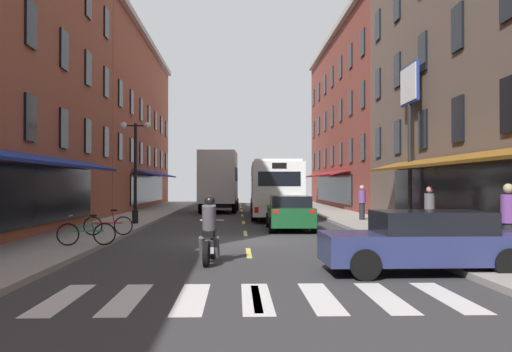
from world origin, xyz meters
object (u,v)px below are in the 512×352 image
object	(u,v)px
transit_bus	(274,189)
bicycle_near	(86,233)
billboard_sign	(410,106)
pedestrian_far	(430,210)
street_lamp_twin	(135,167)
sedan_far	(425,241)
pedestrian_near	(509,219)
bicycle_mid	(108,225)
motorcycle_rider	(210,234)
sedan_mid	(290,213)
sedan_near	(223,198)
box_truck	(219,182)
pedestrian_mid	(362,202)

from	to	relation	value
transit_bus	bicycle_near	distance (m)	17.98
billboard_sign	transit_bus	world-z (taller)	billboard_sign
pedestrian_far	street_lamp_twin	bearing A→B (deg)	-12.06
billboard_sign	sedan_far	xyz separation A→B (m)	(-3.27, -12.00, -4.59)
bicycle_near	pedestrian_near	size ratio (longest dim) A/B	0.94
transit_bus	bicycle_near	xyz separation A→B (m)	(-6.58, -16.69, -1.17)
sedan_far	bicycle_mid	size ratio (longest dim) A/B	2.58
motorcycle_rider	pedestrian_near	xyz separation A→B (m)	(7.13, -0.76, 0.40)
billboard_sign	sedan_mid	distance (m)	6.86
sedan_near	street_lamp_twin	size ratio (longest dim) A/B	1.00
sedan_mid	pedestrian_near	bearing A→B (deg)	-68.90
billboard_sign	sedan_near	distance (m)	27.28
motorcycle_rider	pedestrian_far	distance (m)	9.39
pedestrian_near	sedan_far	bearing A→B (deg)	78.35
billboard_sign	transit_bus	distance (m)	11.34
sedan_far	motorcycle_rider	xyz separation A→B (m)	(-4.78, 1.79, 0.01)
box_truck	bicycle_mid	distance (m)	19.53
transit_bus	sedan_far	bearing A→B (deg)	-84.75
bicycle_near	street_lamp_twin	world-z (taller)	street_lamp_twin
bicycle_near	motorcycle_rider	bearing A→B (deg)	-37.72
box_truck	sedan_far	world-z (taller)	box_truck
billboard_sign	street_lamp_twin	world-z (taller)	billboard_sign
transit_bus	bicycle_near	bearing A→B (deg)	-111.50
motorcycle_rider	pedestrian_near	world-z (taller)	pedestrian_near
motorcycle_rider	billboard_sign	bearing A→B (deg)	51.72
sedan_mid	pedestrian_far	xyz separation A→B (m)	(4.50, -4.43, 0.29)
transit_bus	pedestrian_far	xyz separation A→B (m)	(4.60, -13.85, -0.65)
pedestrian_far	sedan_mid	bearing A→B (deg)	-26.11
motorcycle_rider	sedan_far	bearing A→B (deg)	-20.48
billboard_sign	sedan_far	distance (m)	13.25
motorcycle_rider	bicycle_mid	size ratio (longest dim) A/B	1.21
box_truck	sedan_near	distance (m)	10.25
motorcycle_rider	bicycle_mid	distance (m)	7.45
sedan_mid	pedestrian_far	bearing A→B (deg)	-44.53
sedan_far	sedan_mid	bearing A→B (deg)	98.89
transit_bus	bicycle_near	world-z (taller)	transit_bus
sedan_mid	motorcycle_rider	bearing A→B (deg)	-105.96
bicycle_near	sedan_mid	bearing A→B (deg)	47.48
box_truck	sedan_far	size ratio (longest dim) A/B	1.62
box_truck	motorcycle_rider	xyz separation A→B (m)	(0.54, -25.54, -1.38)
billboard_sign	bicycle_near	distance (m)	14.69
pedestrian_near	transit_bus	bearing A→B (deg)	-23.21
pedestrian_near	pedestrian_mid	bearing A→B (deg)	-34.69
sedan_far	motorcycle_rider	distance (m)	5.11
bicycle_mid	box_truck	bearing A→B (deg)	80.14
billboard_sign	sedan_far	bearing A→B (deg)	-105.26
box_truck	bicycle_near	world-z (taller)	box_truck
box_truck	sedan_far	xyz separation A→B (m)	(5.33, -27.32, -1.40)
pedestrian_near	pedestrian_mid	world-z (taller)	pedestrian_near
billboard_sign	sedan_mid	xyz separation A→B (m)	(-5.14, -0.03, -4.54)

